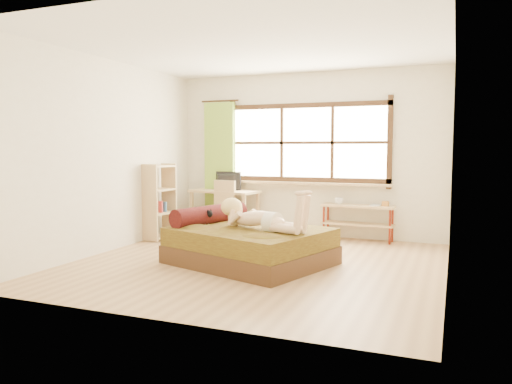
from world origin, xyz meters
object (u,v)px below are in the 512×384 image
at_px(woman, 260,208).
at_px(desk, 224,196).
at_px(pipe_shelf, 358,214).
at_px(bed, 247,244).
at_px(bookshelf, 160,201).
at_px(chair, 221,206).
at_px(kitten, 203,216).

relative_size(woman, desk, 1.01).
bearing_deg(pipe_shelf, woman, -108.17).
distance_m(bed, bookshelf, 2.24).
bearing_deg(bookshelf, chair, 40.14).
xyz_separation_m(woman, desk, (-1.44, 2.02, -0.09)).
distance_m(desk, bookshelf, 1.17).
bearing_deg(woman, bed, 179.76).
height_order(woman, kitten, woman).
distance_m(bed, desk, 2.36).
height_order(pipe_shelf, bookshelf, bookshelf).
xyz_separation_m(bed, woman, (0.19, -0.06, 0.48)).
bearing_deg(woman, desk, 143.67).
distance_m(bed, chair, 1.98).
bearing_deg(woman, pipe_shelf, 86.79).
relative_size(kitten, bookshelf, 0.23).
relative_size(woman, bookshelf, 1.06).
distance_m(pipe_shelf, bookshelf, 3.17).
bearing_deg(bed, woman, -0.24).
height_order(desk, chair, chair).
xyz_separation_m(bed, bookshelf, (-1.95, 1.03, 0.37)).
bearing_deg(pipe_shelf, chair, -164.20).
bearing_deg(desk, kitten, -63.46).
xyz_separation_m(chair, bookshelf, (-0.82, -0.57, 0.10)).
bearing_deg(bookshelf, pipe_shelf, 24.79).
xyz_separation_m(woman, kitten, (-0.87, 0.15, -0.16)).
relative_size(desk, chair, 1.36).
height_order(bed, bookshelf, bookshelf).
bearing_deg(woman, bookshelf, 171.20).
height_order(kitten, pipe_shelf, kitten).
height_order(woman, chair, woman).
xyz_separation_m(woman, pipe_shelf, (0.84, 2.14, -0.31)).
relative_size(kitten, desk, 0.22).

